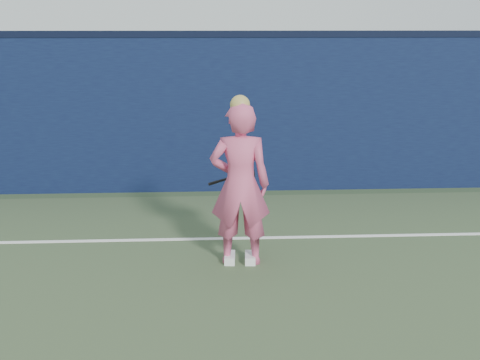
{
  "coord_description": "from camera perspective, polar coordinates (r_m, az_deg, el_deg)",
  "views": [
    {
      "loc": [
        -0.22,
        -3.35,
        2.73
      ],
      "look_at": [
        0.12,
        3.22,
        1.0
      ],
      "focal_mm": 45.0,
      "sensor_mm": 36.0,
      "label": 1
    }
  ],
  "objects": [
    {
      "name": "backstop_wall",
      "position": [
        9.96,
        -1.71,
        6.18
      ],
      "size": [
        24.0,
        0.4,
        2.5
      ],
      "primitive_type": "cube",
      "color": "black",
      "rests_on": "ground"
    },
    {
      "name": "wall_cap",
      "position": [
        9.85,
        -1.77,
        13.68
      ],
      "size": [
        24.0,
        0.42,
        0.1
      ],
      "primitive_type": "cube",
      "color": "black",
      "rests_on": "backstop_wall"
    },
    {
      "name": "player",
      "position": [
        6.82,
        0.0,
        -0.42
      ],
      "size": [
        0.71,
        0.49,
        1.96
      ],
      "rotation": [
        0.0,
        0.0,
        3.08
      ],
      "color": "#CE5078",
      "rests_on": "ground"
    },
    {
      "name": "racket",
      "position": [
        7.25,
        0.05,
        0.42
      ],
      "size": [
        0.58,
        0.14,
        0.31
      ],
      "rotation": [
        0.0,
        0.0,
        -0.07
      ],
      "color": "black",
      "rests_on": "ground"
    }
  ]
}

